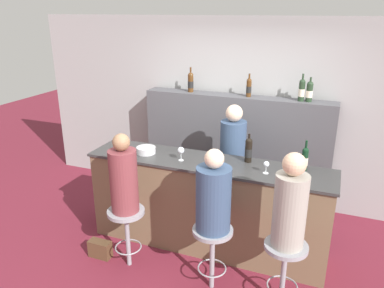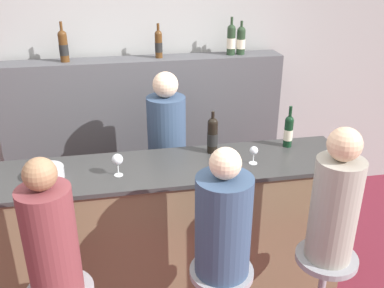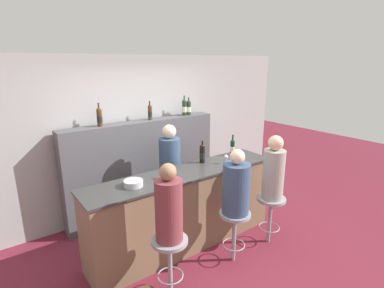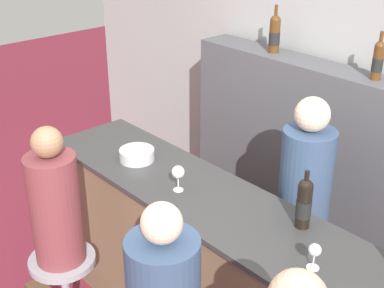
% 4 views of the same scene
% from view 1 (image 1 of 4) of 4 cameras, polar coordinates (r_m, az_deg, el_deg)
% --- Properties ---
extents(ground_plane, '(16.00, 16.00, 0.00)m').
position_cam_1_polar(ground_plane, '(4.46, 0.92, -16.98)').
color(ground_plane, maroon).
extents(wall_back, '(6.40, 0.05, 2.60)m').
position_cam_1_polar(wall_back, '(5.36, 7.40, 4.83)').
color(wall_back, '#9E9E9E').
rests_on(wall_back, ground_plane).
extents(bar_counter, '(2.77, 0.60, 1.09)m').
position_cam_1_polar(bar_counter, '(4.39, 2.27, -9.24)').
color(bar_counter, brown).
rests_on(bar_counter, ground_plane).
extents(back_bar_cabinet, '(2.59, 0.28, 1.58)m').
position_cam_1_polar(back_bar_cabinet, '(5.31, 6.55, -1.05)').
color(back_bar_cabinet, '#4C4C51').
rests_on(back_bar_cabinet, ground_plane).
extents(wine_bottle_counter_0, '(0.08, 0.08, 0.33)m').
position_cam_1_polar(wine_bottle_counter_0, '(4.14, 8.61, -0.89)').
color(wine_bottle_counter_0, black).
rests_on(wine_bottle_counter_0, bar_counter).
extents(wine_bottle_counter_1, '(0.07, 0.07, 0.33)m').
position_cam_1_polar(wine_bottle_counter_1, '(4.07, 16.81, -2.11)').
color(wine_bottle_counter_1, black).
rests_on(wine_bottle_counter_1, bar_counter).
extents(wine_bottle_backbar_0, '(0.08, 0.08, 0.34)m').
position_cam_1_polar(wine_bottle_backbar_0, '(5.26, -0.21, 9.43)').
color(wine_bottle_backbar_0, '#4C2D14').
rests_on(wine_bottle_backbar_0, back_bar_cabinet).
extents(wine_bottle_backbar_1, '(0.07, 0.07, 0.30)m').
position_cam_1_polar(wine_bottle_backbar_1, '(5.02, 8.66, 8.55)').
color(wine_bottle_backbar_1, '#4C2D14').
rests_on(wine_bottle_backbar_1, back_bar_cabinet).
extents(wine_bottle_backbar_2, '(0.08, 0.08, 0.34)m').
position_cam_1_polar(wine_bottle_backbar_2, '(4.92, 16.38, 7.91)').
color(wine_bottle_backbar_2, '#233823').
rests_on(wine_bottle_backbar_2, back_bar_cabinet).
extents(wine_bottle_backbar_3, '(0.08, 0.08, 0.31)m').
position_cam_1_polar(wine_bottle_backbar_3, '(4.91, 17.47, 7.66)').
color(wine_bottle_backbar_3, '#233823').
rests_on(wine_bottle_backbar_3, back_bar_cabinet).
extents(wine_glass_0, '(0.08, 0.08, 0.16)m').
position_cam_1_polar(wine_glass_0, '(4.14, -1.70, -1.02)').
color(wine_glass_0, silver).
rests_on(wine_glass_0, bar_counter).
extents(wine_glass_1, '(0.06, 0.06, 0.13)m').
position_cam_1_polar(wine_glass_1, '(3.90, 11.25, -3.12)').
color(wine_glass_1, silver).
rests_on(wine_glass_1, bar_counter).
extents(metal_bowl, '(0.23, 0.23, 0.07)m').
position_cam_1_polar(metal_bowl, '(4.41, -7.02, -0.93)').
color(metal_bowl, '#B7B7BC').
rests_on(metal_bowl, bar_counter).
extents(bar_stool_left, '(0.40, 0.40, 0.68)m').
position_cam_1_polar(bar_stool_left, '(4.13, -9.93, -11.64)').
color(bar_stool_left, gray).
rests_on(bar_stool_left, ground_plane).
extents(guest_seated_left, '(0.29, 0.29, 0.85)m').
position_cam_1_polar(guest_seated_left, '(3.89, -10.38, -5.11)').
color(guest_seated_left, brown).
rests_on(guest_seated_left, bar_stool_left).
extents(bar_stool_middle, '(0.40, 0.40, 0.68)m').
position_cam_1_polar(bar_stool_middle, '(3.78, 3.14, -14.62)').
color(bar_stool_middle, gray).
rests_on(bar_stool_middle, ground_plane).
extents(guest_seated_middle, '(0.33, 0.33, 0.82)m').
position_cam_1_polar(guest_seated_middle, '(3.52, 3.29, -7.96)').
color(guest_seated_middle, '#334766').
rests_on(guest_seated_middle, bar_stool_middle).
extents(bar_stool_right, '(0.40, 0.40, 0.68)m').
position_cam_1_polar(bar_stool_right, '(3.66, 13.97, -16.51)').
color(bar_stool_right, gray).
rests_on(bar_stool_right, ground_plane).
extents(guest_seated_right, '(0.29, 0.29, 0.88)m').
position_cam_1_polar(guest_seated_right, '(3.38, 14.74, -9.07)').
color(guest_seated_right, gray).
rests_on(guest_seated_right, bar_stool_right).
extents(bartender, '(0.32, 0.32, 1.61)m').
position_cam_1_polar(bartender, '(4.76, 6.10, -4.16)').
color(bartender, '#334766').
rests_on(bartender, ground_plane).
extents(handbag, '(0.26, 0.12, 0.20)m').
position_cam_1_polar(handbag, '(4.55, -13.82, -15.26)').
color(handbag, '#513823').
rests_on(handbag, ground_plane).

